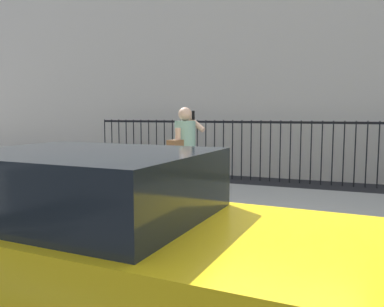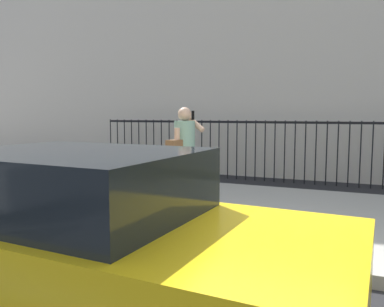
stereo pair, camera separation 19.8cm
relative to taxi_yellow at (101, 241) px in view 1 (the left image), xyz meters
The scene contains 6 objects.
ground_plane 1.95m from the taxi_yellow, 60.88° to the left, with size 60.00×60.00×0.00m, color black.
sidewalk 3.95m from the taxi_yellow, 76.83° to the left, with size 28.00×4.40×0.15m, color #9E9B93.
building_facade 11.06m from the taxi_yellow, 84.97° to the left, with size 28.00×4.00×10.29m, color beige.
iron_fence 7.55m from the taxi_yellow, 83.24° to the left, with size 12.03×0.04×1.60m.
taxi_yellow is the anchor object (origin of this frame).
pedestrian_on_phone 3.26m from the taxi_yellow, 100.72° to the left, with size 0.51×0.70×1.72m.
Camera 1 is at (1.00, -4.24, 1.75)m, focal length 36.48 mm.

